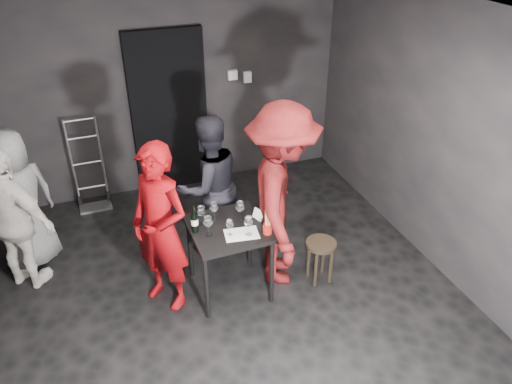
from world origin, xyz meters
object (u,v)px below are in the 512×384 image
object	(u,v)px
wine_bottle	(195,222)
stool	(321,251)
tasting_table	(229,235)
server_red	(160,220)
bystander_cream	(14,220)
hand_truck	(93,190)
bystander_grey	(19,199)
woman_black	(209,183)
man_maroon	(282,174)
breadstick_cup	(267,223)

from	to	relation	value
wine_bottle	stool	bearing A→B (deg)	-10.88
tasting_table	server_red	bearing A→B (deg)	174.91
stool	bystander_cream	bearing A→B (deg)	160.83
hand_truck	bystander_grey	world-z (taller)	bystander_grey
woman_black	man_maroon	distance (m)	0.96
server_red	wine_bottle	size ratio (longest dim) A/B	6.85
tasting_table	stool	world-z (taller)	tasting_table
man_maroon	bystander_grey	bearing A→B (deg)	84.91
bystander_grey	wine_bottle	distance (m)	1.90
woman_black	man_maroon	size ratio (longest dim) A/B	0.69
bystander_cream	breadstick_cup	distance (m)	2.43
tasting_table	wine_bottle	world-z (taller)	wine_bottle
breadstick_cup	woman_black	bearing A→B (deg)	107.22
server_red	bystander_cream	size ratio (longest dim) A/B	1.22
server_red	woman_black	world-z (taller)	server_red
hand_truck	wine_bottle	distance (m)	2.30
hand_truck	stool	size ratio (longest dim) A/B	2.51
server_red	bystander_cream	world-z (taller)	server_red
bystander_cream	wine_bottle	world-z (taller)	bystander_cream
hand_truck	woman_black	bearing A→B (deg)	-49.88
woman_black	breadstick_cup	world-z (taller)	woman_black
wine_bottle	breadstick_cup	xyz separation A→B (m)	(0.62, -0.26, 0.01)
bystander_grey	wine_bottle	bearing A→B (deg)	113.74
man_maroon	breadstick_cup	xyz separation A→B (m)	(-0.24, -0.24, -0.33)
woman_black	man_maroon	xyz separation A→B (m)	(0.53, -0.71, 0.37)
woman_black	server_red	bearing A→B (deg)	32.81
stool	bystander_grey	bearing A→B (deg)	154.33
stool	bystander_cream	distance (m)	2.99
wine_bottle	bystander_cream	bearing A→B (deg)	155.01
woman_black	hand_truck	bearing A→B (deg)	-62.79
server_red	wine_bottle	world-z (taller)	server_red
woman_black	breadstick_cup	bearing A→B (deg)	93.37
server_red	wine_bottle	bearing A→B (deg)	49.07
server_red	bystander_cream	xyz separation A→B (m)	(-1.28, 0.73, -0.17)
tasting_table	bystander_grey	bearing A→B (deg)	148.62
woman_black	breadstick_cup	distance (m)	0.99
server_red	man_maroon	xyz separation A→B (m)	(1.17, -0.03, 0.26)
hand_truck	wine_bottle	world-z (taller)	hand_truck
stool	server_red	bearing A→B (deg)	170.80
hand_truck	wine_bottle	size ratio (longest dim) A/B	4.29
man_maroon	bystander_grey	world-z (taller)	man_maroon
bystander_cream	hand_truck	bearing A→B (deg)	-81.30
stool	wine_bottle	world-z (taller)	wine_bottle
server_red	bystander_grey	size ratio (longest dim) A/B	1.18
hand_truck	man_maroon	xyz separation A→B (m)	(1.71, -2.06, 0.98)
woman_black	wine_bottle	bearing A→B (deg)	50.87
stool	man_maroon	world-z (taller)	man_maroon
woman_black	man_maroon	bearing A→B (deg)	113.16
man_maroon	breadstick_cup	distance (m)	0.48
tasting_table	bystander_cream	distance (m)	2.06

